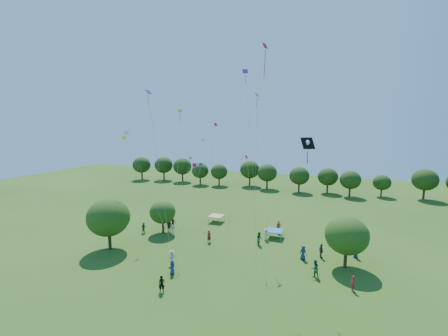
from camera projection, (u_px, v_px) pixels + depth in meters
ground at (160, 334)px, 22.88m from camera, size 160.00×160.00×0.00m
near_tree_west at (108, 217)px, 38.08m from camera, size 5.36×5.36×6.66m
near_tree_north at (163, 212)px, 44.09m from camera, size 3.80×3.80×4.91m
near_tree_east at (347, 235)px, 33.18m from camera, size 4.72×4.72×5.89m
treeline at (275, 173)px, 74.34m from camera, size 88.01×8.77×6.77m
tent_red_stripe at (216, 216)px, 49.37m from camera, size 2.20×2.20×1.10m
tent_blue at (275, 231)px, 42.44m from camera, size 2.20×2.20×1.10m
man_in_black at (162, 284)px, 28.56m from camera, size 0.73×0.62×1.65m
crowd_person_0 at (356, 251)px, 36.01m from camera, size 0.61×0.88×1.63m
crowd_person_1 at (279, 227)px, 44.12m from camera, size 0.80×0.59×1.94m
crowd_person_2 at (259, 238)px, 39.87m from camera, size 0.94×1.00×1.82m
crowd_person_3 at (172, 257)px, 34.35m from camera, size 0.71×1.17×1.67m
crowd_person_4 at (169, 226)px, 44.82m from camera, size 1.15×0.89×1.78m
crowd_person_5 at (169, 220)px, 47.40m from camera, size 1.59×1.67×1.82m
crowd_person_6 at (172, 267)px, 32.01m from camera, size 0.87×0.83×1.59m
crowd_person_7 at (209, 236)px, 40.69m from camera, size 0.72×0.76×1.72m
crowd_person_8 at (144, 228)px, 44.38m from camera, size 0.84×0.57×1.57m
crowd_person_9 at (172, 230)px, 43.46m from camera, size 0.58×1.04×1.52m
crowd_person_10 at (173, 223)px, 46.61m from camera, size 0.98×0.53×1.60m
crowd_person_11 at (332, 230)px, 43.28m from camera, size 0.96×1.55×1.57m
crowd_person_12 at (303, 253)px, 35.52m from camera, size 0.95×0.70×1.72m
crowd_person_13 at (353, 283)px, 28.81m from camera, size 0.39×0.59×1.53m
crowd_person_14 at (315, 268)px, 31.50m from camera, size 1.03×0.96×1.87m
crowd_person_15 at (266, 234)px, 41.54m from camera, size 1.19×1.05×1.69m
crowd_person_16 at (321, 251)px, 36.01m from camera, size 0.85×1.12×1.74m
pirate_kite at (307, 145)px, 28.71m from camera, size 6.58×1.30×13.40m
red_high_kite at (257, 88)px, 33.36m from camera, size 4.97×0.80×23.42m
small_kite_0 at (195, 176)px, 41.98m from camera, size 1.62×1.12×9.26m
small_kite_1 at (248, 171)px, 41.84m from camera, size 1.92×0.84×10.43m
small_kite_2 at (152, 129)px, 45.86m from camera, size 2.42×0.57×19.22m
small_kite_3 at (195, 157)px, 50.34m from camera, size 3.84×7.44×12.24m
small_kite_4 at (194, 189)px, 33.44m from camera, size 2.68×2.24×10.40m
small_kite_5 at (248, 101)px, 40.85m from camera, size 2.89×1.69×22.15m
small_kite_6 at (138, 162)px, 34.56m from camera, size 4.02×3.15×13.92m
small_kite_7 at (187, 173)px, 43.54m from camera, size 2.76×0.88×10.07m
small_kite_8 at (212, 151)px, 42.12m from camera, size 1.46×2.79×14.89m
small_kite_9 at (179, 140)px, 40.38m from camera, size 0.72×1.50×16.70m
small_kite_10 at (133, 157)px, 42.09m from camera, size 3.98×3.52×13.07m
small_kite_11 at (257, 122)px, 39.92m from camera, size 0.56×0.77×18.82m
small_kite_12 at (154, 134)px, 31.71m from camera, size 2.23×0.74×18.21m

